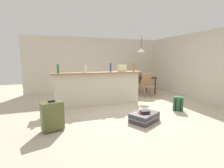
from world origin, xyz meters
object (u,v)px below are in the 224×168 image
dining_chair_near_partition (147,84)px  dining_chair_far_side (136,81)px  dining_table (141,79)px  bottle_green (58,69)px  book_stack (144,112)px  grocery_bag (122,68)px  suitcase_flat_charcoal (144,117)px  bottle_white (86,69)px  suitcase_upright_olive (52,116)px  pendant_lamp (141,50)px  bottle_blue (111,67)px  bottle_amber (134,67)px  backpack_green (178,104)px

dining_chair_near_partition → dining_chair_far_side: same height
dining_table → bottle_green: bearing=-161.5°
dining_chair_near_partition → book_stack: dining_chair_near_partition is taller
grocery_bag → dining_table: bearing=39.3°
bottle_green → dining_table: 3.71m
dining_chair_near_partition → suitcase_flat_charcoal: 2.85m
dining_table → dining_chair_near_partition: (-0.01, -0.52, -0.13)m
bottle_white → suitcase_upright_olive: (-1.00, -1.59, -0.89)m
bottle_white → suitcase_flat_charcoal: size_ratio=0.27×
dining_table → pendant_lamp: pendant_lamp is taller
dining_table → dining_chair_near_partition: 0.54m
bottle_white → book_stack: 2.31m
book_stack → bottle_blue: bearing=97.7°
suitcase_upright_olive → grocery_bag: bearing=35.4°
bottle_blue → pendant_lamp: 2.17m
suitcase_upright_olive → pendant_lamp: bearing=37.3°
bottle_white → dining_table: bearing=23.6°
bottle_blue → book_stack: size_ratio=1.01×
dining_chair_near_partition → bottle_amber: bearing=-144.2°
pendant_lamp → backpack_green: 3.00m
bottle_blue → bottle_amber: 0.80m
backpack_green → bottle_white: bearing=152.3°
bottle_green → dining_table: bottle_green is taller
bottle_green → suitcase_upright_olive: bottle_green is taller
dining_chair_near_partition → backpack_green: dining_chair_near_partition is taller
bottle_white → pendant_lamp: 2.92m
bottle_amber → pendant_lamp: size_ratio=0.40×
bottle_blue → grocery_bag: size_ratio=1.09×
dining_chair_far_side → suitcase_upright_olive: dining_chair_far_side is taller
dining_chair_near_partition → bottle_white: bearing=-166.5°
bottle_blue → bottle_amber: bearing=-9.3°
dining_chair_near_partition → pendant_lamp: 1.47m
bottle_green → bottle_amber: bottle_amber is taller
dining_chair_near_partition → bottle_green: bearing=-169.5°
backpack_green → bottle_green: bearing=158.5°
dining_chair_near_partition → backpack_green: bearing=-93.5°
dining_chair_near_partition → suitcase_upright_olive: 4.26m
dining_table → dining_chair_near_partition: dining_chair_near_partition is taller
dining_chair_near_partition → bottle_blue: bearing=-161.7°
bottle_blue → suitcase_upright_olive: bottle_blue is taller
dining_chair_far_side → backpack_green: dining_chair_far_side is taller
grocery_bag → suitcase_upright_olive: size_ratio=0.39×
bottle_amber → grocery_bag: 0.40m
bottle_white → backpack_green: bearing=-27.7°
bottle_white → dining_table: 2.94m
book_stack → bottle_green: bearing=137.3°
dining_chair_far_side → backpack_green: (-0.17, -3.00, -0.31)m
bottle_blue → bottle_amber: same height
backpack_green → bottle_amber: bearing=125.3°
bottle_amber → pendant_lamp: (0.96, 1.24, 0.65)m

